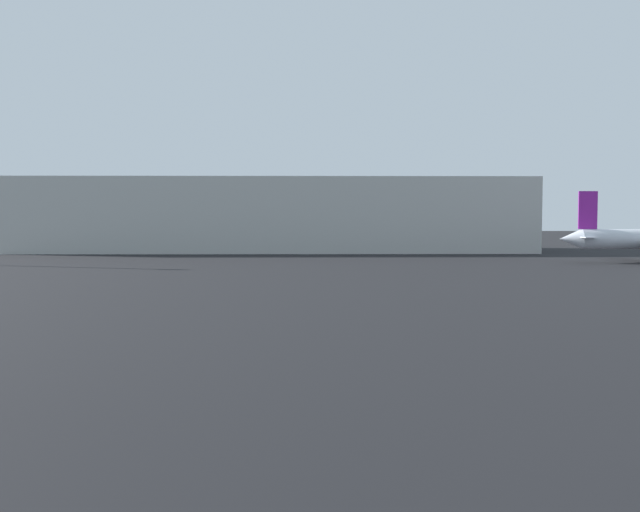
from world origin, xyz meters
name	(u,v)px	position (x,y,z in m)	size (l,w,h in m)	color
terminal_building	(274,215)	(-5.00, 121.84, 6.26)	(87.47, 25.30, 12.51)	#B7B7B2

